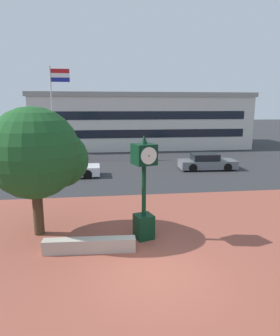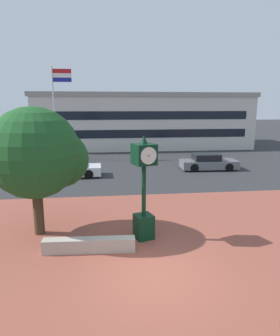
# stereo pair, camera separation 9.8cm
# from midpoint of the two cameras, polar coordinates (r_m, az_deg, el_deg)

# --- Properties ---
(ground_plane) EXTENTS (200.00, 200.00, 0.00)m
(ground_plane) POSITION_cam_midpoint_polar(r_m,az_deg,el_deg) (9.69, 2.41, -19.38)
(ground_plane) COLOR #2D2D30
(plaza_brick_paving) EXTENTS (44.00, 12.23, 0.01)m
(plaza_brick_paving) POSITION_cam_midpoint_polar(r_m,az_deg,el_deg) (11.53, 0.60, -13.99)
(plaza_brick_paving) COLOR brown
(plaza_brick_paving) RESTS_ON ground
(planter_wall) EXTENTS (3.22, 0.56, 0.50)m
(planter_wall) POSITION_cam_midpoint_polar(r_m,az_deg,el_deg) (10.91, -9.85, -14.31)
(planter_wall) COLOR #ADA393
(planter_wall) RESTS_ON ground
(street_clock) EXTENTS (0.96, 0.97, 3.98)m
(street_clock) POSITION_cam_midpoint_polar(r_m,az_deg,el_deg) (11.21, 0.49, -3.75)
(street_clock) COLOR black
(street_clock) RESTS_ON ground
(plaza_tree) EXTENTS (3.76, 3.50, 5.01)m
(plaza_tree) POSITION_cam_midpoint_polar(r_m,az_deg,el_deg) (12.12, -18.74, 2.40)
(plaza_tree) COLOR #42301E
(plaza_tree) RESTS_ON ground
(car_street_near) EXTENTS (4.53, 2.07, 1.28)m
(car_street_near) POSITION_cam_midpoint_polar(r_m,az_deg,el_deg) (24.62, 12.44, 1.05)
(car_street_near) COLOR slate
(car_street_near) RESTS_ON ground
(car_street_mid) EXTENTS (4.55, 2.03, 1.28)m
(car_street_mid) POSITION_cam_midpoint_polar(r_m,az_deg,el_deg) (22.18, -13.81, -0.17)
(car_street_mid) COLOR silver
(car_street_mid) RESTS_ON ground
(flagpole_primary) EXTENTS (1.79, 0.14, 8.59)m
(flagpole_primary) POSITION_cam_midpoint_polar(r_m,az_deg,el_deg) (29.27, -16.06, 11.72)
(flagpole_primary) COLOR silver
(flagpole_primary) RESTS_ON ground
(civic_building) EXTENTS (25.62, 11.51, 6.50)m
(civic_building) POSITION_cam_midpoint_polar(r_m,az_deg,el_deg) (38.89, -0.15, 9.13)
(civic_building) COLOR beige
(civic_building) RESTS_ON ground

